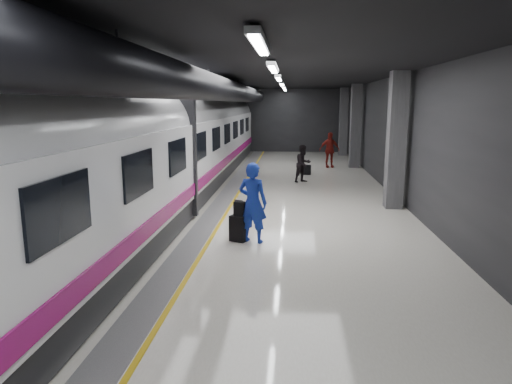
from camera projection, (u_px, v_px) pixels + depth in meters
name	position (u px, v px, depth m)	size (l,w,h in m)	color
ground	(254.00, 220.00, 13.86)	(40.00, 40.00, 0.00)	silver
platform_hall	(247.00, 101.00, 14.14)	(10.02, 40.02, 4.51)	black
train	(146.00, 151.00, 13.71)	(3.05, 38.00, 4.05)	black
traveler_main	(253.00, 203.00, 11.44)	(0.74, 0.49, 2.04)	#171DB3
suitcase_main	(238.00, 228.00, 11.63)	(0.41, 0.26, 0.67)	black
shoulder_bag	(239.00, 209.00, 11.55)	(0.27, 0.15, 0.36)	black
traveler_far_a	(303.00, 164.00, 20.26)	(0.82, 0.64, 1.68)	black
traveler_far_b	(329.00, 150.00, 25.00)	(1.13, 0.47, 1.93)	maroon
suitcase_far	(307.00, 170.00, 22.54)	(0.33, 0.21, 0.49)	black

